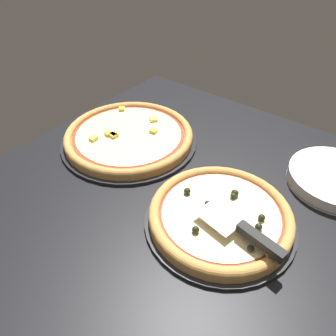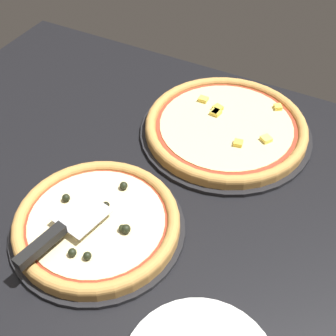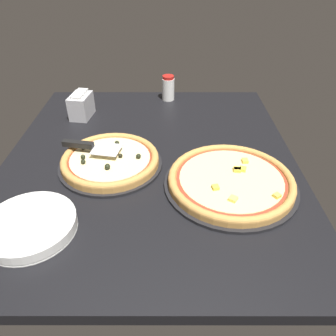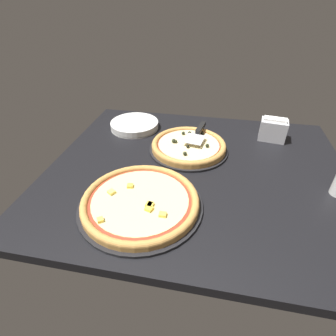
{
  "view_description": "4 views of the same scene",
  "coord_description": "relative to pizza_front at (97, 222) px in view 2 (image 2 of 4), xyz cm",
  "views": [
    {
      "loc": [
        -42.9,
        -35.56,
        59.26
      ],
      "look_at": [
        10.99,
        6.49,
        3.0
      ],
      "focal_mm": 35.0,
      "sensor_mm": 36.0,
      "label": 1
    },
    {
      "loc": [
        45.05,
        -58.38,
        76.38
      ],
      "look_at": [
        10.99,
        6.49,
        3.0
      ],
      "focal_mm": 50.0,
      "sensor_mm": 36.0,
      "label": 2
    },
    {
      "loc": [
        98.72,
        6.57,
        65.05
      ],
      "look_at": [
        10.99,
        6.49,
        3.0
      ],
      "focal_mm": 35.0,
      "sensor_mm": 36.0,
      "label": 3
    },
    {
      "loc": [
        -5.02,
        89.14,
        62.15
      ],
      "look_at": [
        10.99,
        6.49,
        3.0
      ],
      "focal_mm": 28.0,
      "sensor_mm": 36.0,
      "label": 4
    }
  ],
  "objects": [
    {
      "name": "serving_spatula",
      "position": [
        -3.62,
        -8.67,
        3.37
      ],
      "size": [
        9.76,
        21.06,
        2.0
      ],
      "color": "silver",
      "rests_on": "pizza_front"
    },
    {
      "name": "pizza_back",
      "position": [
        11.33,
        39.76,
        -0.16
      ],
      "size": [
        39.8,
        39.8,
        3.15
      ],
      "color": "#C68E47",
      "rests_on": "pizza_pan_back"
    },
    {
      "name": "pizza_pan_front",
      "position": [
        -0.0,
        0.01,
        -2.09
      ],
      "size": [
        35.58,
        35.58,
        1.0
      ],
      "primitive_type": "cylinder",
      "color": "black",
      "rests_on": "ground_plane"
    },
    {
      "name": "ground_plane",
      "position": [
        -5.32,
        13.39,
        -4.39
      ],
      "size": [
        121.31,
        103.67,
        3.6
      ],
      "primitive_type": "cube",
      "color": "black"
    },
    {
      "name": "pizza_front",
      "position": [
        0.0,
        0.0,
        0.0
      ],
      "size": [
        33.44,
        33.44,
        4.2
      ],
      "color": "#C68E47",
      "rests_on": "pizza_pan_front"
    },
    {
      "name": "pizza_pan_back",
      "position": [
        11.33,
        39.75,
        -2.09
      ],
      "size": [
        42.34,
        42.34,
        1.0
      ],
      "primitive_type": "cylinder",
      "color": "black",
      "rests_on": "ground_plane"
    }
  ]
}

